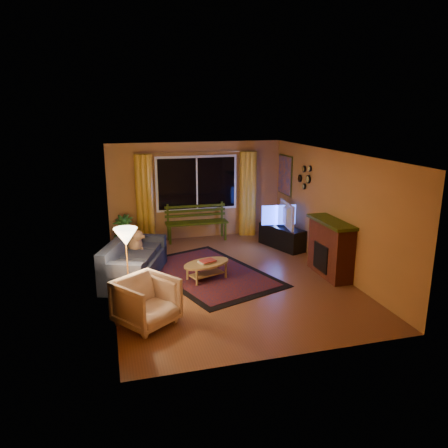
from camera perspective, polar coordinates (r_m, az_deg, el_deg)
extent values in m
cube|color=brown|center=(8.91, 0.51, -7.08)|extent=(4.50, 6.00, 0.02)
cube|color=white|center=(8.30, 0.55, 9.26)|extent=(4.50, 6.00, 0.02)
cube|color=#BE7D3D|center=(11.38, -3.61, 4.38)|extent=(4.50, 0.02, 2.50)
cube|color=#BE7D3D|center=(8.21, -14.82, -0.25)|extent=(0.02, 6.00, 2.50)
cube|color=#BE7D3D|center=(9.37, 13.96, 1.67)|extent=(0.02, 6.00, 2.50)
cube|color=black|center=(11.28, -3.56, 5.32)|extent=(2.00, 0.02, 1.30)
cylinder|color=#BF8C3F|center=(11.13, -3.58, 9.35)|extent=(3.20, 0.03, 0.03)
cylinder|color=gold|center=(11.08, -10.32, 3.20)|extent=(0.36, 0.36, 2.24)
cylinder|color=gold|center=(11.62, 3.07, 3.96)|extent=(0.36, 0.36, 2.24)
cube|color=#2E3906|center=(11.30, -3.57, -0.96)|extent=(1.60, 0.50, 0.48)
imported|color=#235B1E|center=(10.77, -13.02, -1.10)|extent=(0.63, 0.63, 0.85)
cube|color=#1F2232|center=(8.94, -11.58, -4.51)|extent=(1.50, 2.15, 0.80)
imported|color=beige|center=(7.05, -10.11, -9.69)|extent=(1.12, 1.11, 0.85)
cylinder|color=#BF8C3F|center=(7.64, -12.47, -5.63)|extent=(0.30, 0.30, 1.39)
cube|color=#651609|center=(9.13, -2.03, -6.40)|extent=(2.85, 3.53, 0.02)
cylinder|color=tan|center=(8.76, -2.28, -6.15)|extent=(1.27, 1.27, 0.36)
cube|color=black|center=(10.79, 7.55, -1.70)|extent=(0.83, 1.33, 0.53)
imported|color=black|center=(10.64, 7.66, 1.21)|extent=(0.26, 1.05, 0.60)
cube|color=maroon|center=(9.12, 13.74, -3.25)|extent=(0.40, 1.20, 1.10)
cube|color=#D1610D|center=(11.44, 7.96, 6.36)|extent=(0.04, 0.76, 0.96)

